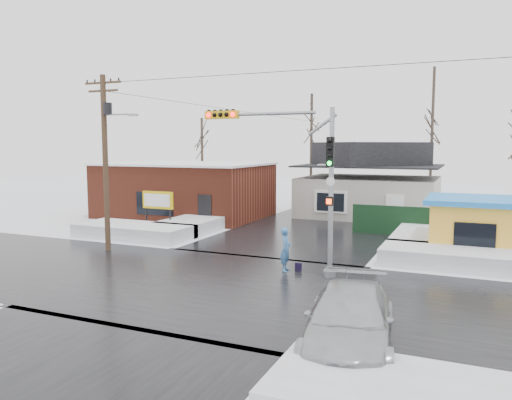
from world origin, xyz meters
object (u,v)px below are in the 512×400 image
at_px(kiosk, 475,226).
at_px(pedestrian, 286,250).
at_px(utility_pole, 106,152).
at_px(marquee_sign, 158,201).
at_px(traffic_signal, 295,167).
at_px(car, 349,321).

relative_size(kiosk, pedestrian, 2.42).
bearing_deg(pedestrian, utility_pole, 81.79).
relative_size(marquee_sign, pedestrian, 1.34).
bearing_deg(traffic_signal, marquee_sign, 150.28).
relative_size(utility_pole, kiosk, 1.96).
bearing_deg(kiosk, pedestrian, -137.61).
xyz_separation_m(traffic_signal, kiosk, (7.07, 7.03, -3.08)).
relative_size(utility_pole, car, 1.61).
height_order(utility_pole, marquee_sign, utility_pole).
bearing_deg(utility_pole, marquee_sign, 100.13).
bearing_deg(car, kiosk, 68.84).
relative_size(utility_pole, pedestrian, 4.74).
bearing_deg(utility_pole, pedestrian, -2.08).
bearing_deg(pedestrian, traffic_signal, -117.56).
bearing_deg(pedestrian, marquee_sign, 53.83).
height_order(pedestrian, car, pedestrian).
bearing_deg(traffic_signal, utility_pole, 177.05).
bearing_deg(car, marquee_sign, 129.53).
distance_m(marquee_sign, car, 20.65).
bearing_deg(car, utility_pole, 142.96).
height_order(marquee_sign, car, marquee_sign).
xyz_separation_m(kiosk, pedestrian, (-7.51, -6.85, -0.51)).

